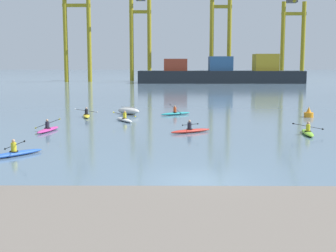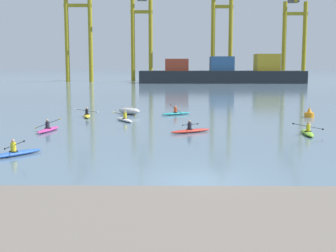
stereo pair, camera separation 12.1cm
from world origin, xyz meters
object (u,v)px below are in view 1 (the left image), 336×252
Objects in this scene: gantry_crane_east at (294,26)px; kayak_blue at (15,153)px; gantry_crane_west at (76,20)px; kayak_white at (124,119)px; kayak_red at (190,130)px; container_barge at (222,74)px; kayak_yellow at (86,115)px; gantry_crane_east_mid at (221,21)px; gantry_crane_west_mid at (140,24)px; channel_buoy at (309,113)px; kayak_teal at (176,113)px; kayak_lime at (308,132)px; capsized_dinghy at (129,111)px; kayak_magenta at (48,129)px.

gantry_crane_east is 120.70m from kayak_blue.
kayak_white is (22.53, -91.29, -17.15)m from gantry_crane_west.
kayak_blue is at bearing -138.54° from kayak_red.
kayak_yellow is at bearing -105.05° from container_barge.
gantry_crane_east_mid is at bearing 86.15° from container_barge.
gantry_crane_west_mid reaches higher than channel_buoy.
container_barge is 79.61m from kayak_teal.
gantry_crane_east_mid is at bearing 82.83° from kayak_red.
kayak_red is (5.62, -6.88, 0.00)m from kayak_white.
gantry_crane_east is at bearing 68.85° from kayak_teal.
gantry_crane_east_mid is at bearing 4.36° from gantry_crane_west.
gantry_crane_west is at bearing 110.25° from kayak_lime.
gantry_crane_west_mid is 12.17× the size of capsized_dinghy.
gantry_crane_west is at bearing -158.90° from gantry_crane_west_mid.
channel_buoy is at bearing 0.03° from kayak_yellow.
gantry_crane_east_mid is 97.67m from kayak_white.
gantry_crane_east is (62.07, 4.22, -1.47)m from gantry_crane_west.
kayak_red is (1.00, -12.11, 0.00)m from kayak_teal.
kayak_red reaches higher than capsized_dinghy.
kayak_lime is 1.04× the size of kayak_white.
kayak_lime is (-3.34, -11.12, -0.19)m from channel_buoy.
channel_buoy reaches higher than kayak_yellow.
gantry_crane_west is 12.44× the size of capsized_dinghy.
kayak_blue reaches higher than capsized_dinghy.
kayak_magenta is (-23.50, -100.83, -17.00)m from gantry_crane_east_mid.
kayak_red is at bearing -2.43° from kayak_magenta.
gantry_crane_east_mid reaches higher than gantry_crane_east.
gantry_crane_east_mid is at bearing 81.24° from kayak_teal.
kayak_red is at bearing -50.73° from kayak_white.
gantry_crane_east is 109.00m from kayak_red.
channel_buoy is (-0.97, -91.13, -16.81)m from gantry_crane_east_mid.
capsized_dinghy is (4.93, -92.38, -16.46)m from gantry_crane_west_mid.
channel_buoy is 0.33× the size of kayak_blue.
gantry_crane_east_mid is at bearing 78.22° from capsized_dinghy.
container_barge is 12.69× the size of kayak_lime.
channel_buoy is 15.55m from kayak_red.
kayak_lime is at bearing -6.55° from kayak_red.
gantry_crane_east is 99.45m from capsized_dinghy.
kayak_magenta reaches higher than kayak_teal.
kayak_blue is (-4.31, -21.44, -0.18)m from capsized_dinghy.
container_barge is at bearing -32.18° from gantry_crane_west_mid.
kayak_white is (-18.37, -94.41, -17.00)m from gantry_crane_east_mid.
capsized_dinghy is at bearing -113.83° from gantry_crane_east.
capsized_dinghy is 0.86× the size of kayak_teal.
gantry_crane_west_mid is at bearing 103.34° from channel_buoy.
channel_buoy is 0.31× the size of kayak_teal.
gantry_crane_west is at bearing -175.64° from gantry_crane_east_mid.
kayak_red is (-11.77, -10.16, -0.19)m from channel_buoy.
kayak_red is (28.15, -98.17, -17.15)m from gantry_crane_west.
gantry_crane_east_mid reaches higher than kayak_magenta.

